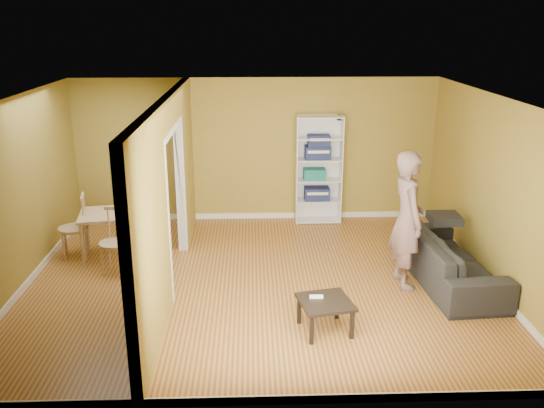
{
  "coord_description": "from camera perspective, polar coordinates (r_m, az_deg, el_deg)",
  "views": [
    {
      "loc": [
        -0.07,
        -7.46,
        3.59
      ],
      "look_at": [
        0.2,
        0.2,
        1.1
      ],
      "focal_mm": 38.0,
      "sensor_mm": 36.0,
      "label": 1
    }
  ],
  "objects": [
    {
      "name": "dining_table",
      "position": [
        9.24,
        -15.0,
        -1.25
      ],
      "size": [
        1.15,
        0.77,
        0.72
      ],
      "rotation": [
        0.0,
        0.0,
        0.16
      ],
      "color": "tan",
      "rests_on": "ground"
    },
    {
      "name": "paper_box_navy_b",
      "position": [
        10.34,
        4.54,
        5.12
      ],
      "size": [
        0.45,
        0.29,
        0.23
      ],
      "primitive_type": "cube",
      "color": "#1A1B4F",
      "rests_on": "bookshelf"
    },
    {
      "name": "partition",
      "position": [
        7.89,
        -10.17,
        0.82
      ],
      "size": [
        0.22,
        5.5,
        2.6
      ],
      "primitive_type": null,
      "color": "olive",
      "rests_on": "ground"
    },
    {
      "name": "room_shell",
      "position": [
        7.81,
        -1.41,
        0.93
      ],
      "size": [
        6.5,
        6.5,
        6.5
      ],
      "color": "#B47A2E",
      "rests_on": "ground"
    },
    {
      "name": "paper_box_navy_a",
      "position": [
        10.54,
        4.46,
        1.05
      ],
      "size": [
        0.45,
        0.29,
        0.23
      ],
      "primitive_type": "cube",
      "color": "navy",
      "rests_on": "bookshelf"
    },
    {
      "name": "sofa",
      "position": [
        8.52,
        17.16,
        -4.54
      ],
      "size": [
        2.37,
        1.15,
        0.88
      ],
      "primitive_type": "imported",
      "rotation": [
        0.0,
        0.0,
        1.64
      ],
      "color": "black",
      "rests_on": "ground"
    },
    {
      "name": "coffee_table",
      "position": [
        6.96,
        5.3,
        -9.95
      ],
      "size": [
        0.59,
        0.59,
        0.4
      ],
      "rotation": [
        0.0,
        0.0,
        0.21
      ],
      "color": "black",
      "rests_on": "ground"
    },
    {
      "name": "chair_far",
      "position": [
        9.87,
        -13.68,
        -0.93
      ],
      "size": [
        0.5,
        0.5,
        0.96
      ],
      "primitive_type": null,
      "rotation": [
        0.0,
        0.0,
        2.98
      ],
      "color": "tan",
      "rests_on": "ground"
    },
    {
      "name": "paper_box_navy_c",
      "position": [
        10.31,
        4.65,
        6.12
      ],
      "size": [
        0.39,
        0.25,
        0.2
      ],
      "primitive_type": "cube",
      "color": "navy",
      "rests_on": "bookshelf"
    },
    {
      "name": "chair_near",
      "position": [
        8.7,
        -15.37,
        -3.6
      ],
      "size": [
        0.49,
        0.49,
        0.97
      ],
      "primitive_type": null,
      "rotation": [
        0.0,
        0.0,
        -0.1
      ],
      "color": "tan",
      "rests_on": "ground"
    },
    {
      "name": "person",
      "position": [
        8.01,
        13.33,
        -0.4
      ],
      "size": [
        0.88,
        0.71,
        2.26
      ],
      "primitive_type": "imported",
      "rotation": [
        0.0,
        0.0,
        1.66
      ],
      "color": "slate",
      "rests_on": "ground"
    },
    {
      "name": "bookshelf",
      "position": [
        10.47,
        4.61,
        3.49
      ],
      "size": [
        0.82,
        0.36,
        1.96
      ],
      "color": "white",
      "rests_on": "ground"
    },
    {
      "name": "wall_speaker",
      "position": [
        10.41,
        6.75,
        8.52
      ],
      "size": [
        0.1,
        0.1,
        0.1
      ],
      "primitive_type": "cube",
      "color": "black",
      "rests_on": "room_shell"
    },
    {
      "name": "chair_left",
      "position": [
        9.43,
        -19.09,
        -2.14
      ],
      "size": [
        0.55,
        0.55,
        1.01
      ],
      "primitive_type": null,
      "rotation": [
        0.0,
        0.0,
        -1.37
      ],
      "color": "tan",
      "rests_on": "ground"
    },
    {
      "name": "paper_box_teal",
      "position": [
        10.44,
        4.22,
        2.98
      ],
      "size": [
        0.39,
        0.25,
        0.2
      ],
      "primitive_type": "cube",
      "color": "teal",
      "rests_on": "bookshelf"
    },
    {
      "name": "game_controller",
      "position": [
        6.98,
        4.4,
        -9.14
      ],
      "size": [
        0.16,
        0.04,
        0.03
      ],
      "primitive_type": "cube",
      "color": "white",
      "rests_on": "coffee_table"
    }
  ]
}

